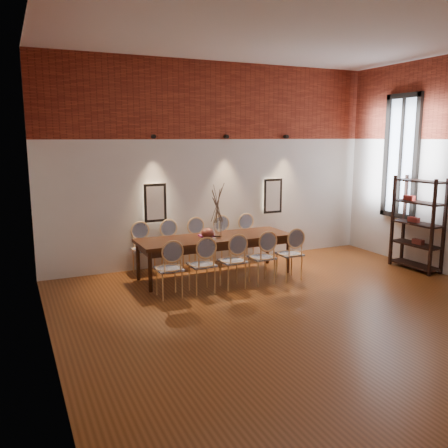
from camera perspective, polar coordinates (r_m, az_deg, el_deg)
name	(u,v)px	position (r m, az deg, el deg)	size (l,w,h in m)	color
floor	(314,318)	(7.03, 10.80, -11.06)	(7.00, 7.00, 0.02)	brown
ceiling	(325,20)	(6.71, 12.06, 22.85)	(7.00, 7.00, 0.02)	silver
wall_back	(215,164)	(9.66, -1.14, 7.20)	(7.00, 0.10, 4.00)	silver
wall_left	(39,189)	(5.33, -21.33, 3.90)	(0.10, 7.00, 4.00)	silver
brick_band_back	(216,100)	(9.61, -0.99, 14.64)	(7.00, 0.02, 1.50)	maroon
brick_band_left	(38,65)	(5.35, -21.46, 17.36)	(0.02, 7.00, 1.50)	maroon
niche_left	(155,203)	(9.19, -8.32, 2.55)	(0.36, 0.06, 0.66)	#FFEAC6
niche_right	(272,196)	(10.22, 5.81, 3.39)	(0.36, 0.06, 0.66)	#FFEAC6
spot_fixture_left	(154,137)	(9.08, -8.48, 10.36)	(0.08, 0.08, 0.10)	black
spot_fixture_mid	(226,137)	(9.61, 0.28, 10.47)	(0.08, 0.08, 0.10)	black
spot_fixture_right	(286,137)	(10.28, 7.49, 10.38)	(0.08, 0.08, 0.10)	black
window_glass	(402,157)	(10.34, 20.58, 7.59)	(0.02, 0.78, 2.38)	silver
window_frame	(401,157)	(10.32, 20.50, 7.59)	(0.08, 0.90, 2.50)	black
window_mullion	(401,157)	(10.32, 20.50, 7.59)	(0.06, 0.06, 2.40)	black
dining_table	(215,256)	(8.75, -1.10, -3.92)	(2.85, 0.92, 0.75)	#38190B
chair_near_a	(169,269)	(7.66, -6.65, -5.34)	(0.44, 0.44, 0.94)	#E3B271
chair_near_b	(202,265)	(7.85, -2.69, -4.89)	(0.44, 0.44, 0.94)	#E3B271
chair_near_c	(233,261)	(8.08, 1.06, -4.44)	(0.44, 0.44, 0.94)	#E3B271
chair_near_d	(262,257)	(8.34, 4.58, -4.00)	(0.44, 0.44, 0.94)	#E3B271
chair_near_e	(289,254)	(8.63, 7.87, -3.57)	(0.44, 0.44, 0.94)	#E3B271
chair_far_a	(143,249)	(9.02, -9.67, -3.00)	(0.44, 0.44, 0.94)	#E3B271
chair_far_b	(172,246)	(9.19, -6.24, -2.67)	(0.44, 0.44, 0.94)	#E3B271
chair_far_c	(200,243)	(9.38, -2.95, -2.35)	(0.44, 0.44, 0.94)	#E3B271
chair_far_d	(226,241)	(9.61, 0.20, -2.03)	(0.44, 0.44, 0.94)	#E3B271
chair_far_e	(250,238)	(9.86, 3.19, -1.72)	(0.44, 0.44, 0.94)	#E3B271
vase	(218,228)	(8.65, -0.77, -0.51)	(0.14, 0.14, 0.30)	silver
dried_branches	(218,204)	(8.58, -0.78, 2.44)	(0.50, 0.50, 0.70)	brown
bowl	(208,233)	(8.53, -1.98, -1.09)	(0.24, 0.24, 0.18)	maroon
book	(206,236)	(8.68, -2.15, -1.39)	(0.26, 0.18, 0.03)	#8E2B80
shelving_rack	(417,224)	(9.85, 22.25, 0.04)	(0.38, 1.00, 1.80)	black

